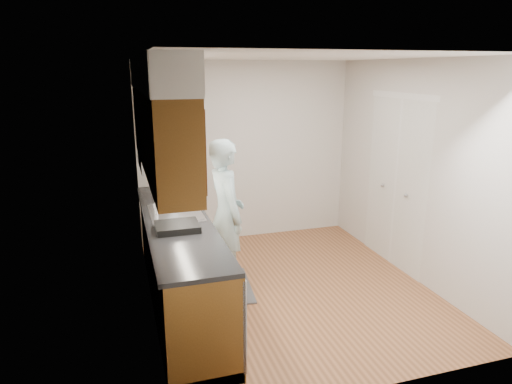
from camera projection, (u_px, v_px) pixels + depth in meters
floor at (289, 288)px, 5.13m from camera, size 3.50×3.50×0.00m
ceiling at (294, 57)px, 4.47m from camera, size 3.50×3.50×0.00m
wall_left at (146, 191)px, 4.38m from camera, size 0.02×3.50×2.50m
wall_right at (413, 171)px, 5.23m from camera, size 0.02×3.50×2.50m
wall_back at (246, 152)px, 6.42m from camera, size 3.00×0.02×2.50m
counter at (180, 261)px, 4.66m from camera, size 0.64×2.80×1.30m
upper_cabinets at (159, 117)px, 4.28m from camera, size 0.47×2.80×1.21m
closet_door at (396, 184)px, 5.56m from camera, size 0.02×1.22×2.05m
floor_mat at (227, 286)px, 5.15m from camera, size 0.61×0.93×0.02m
person at (226, 206)px, 4.90m from camera, size 0.51×0.71×1.90m
soap_bottle_a at (172, 192)px, 5.02m from camera, size 0.12×0.12×0.27m
soap_bottle_b at (184, 189)px, 5.28m from camera, size 0.12×0.12×0.19m
soap_bottle_c at (170, 189)px, 5.37m from camera, size 0.17×0.17×0.16m
soda_can at (183, 194)px, 5.24m from camera, size 0.06×0.06×0.10m
dish_rack at (177, 227)px, 4.22m from camera, size 0.40×0.33×0.06m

